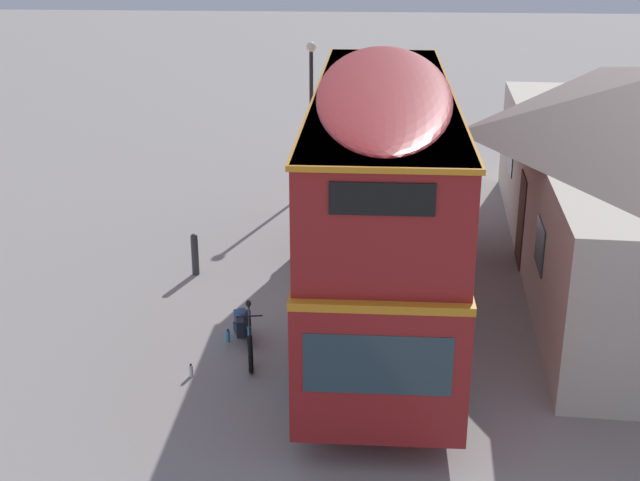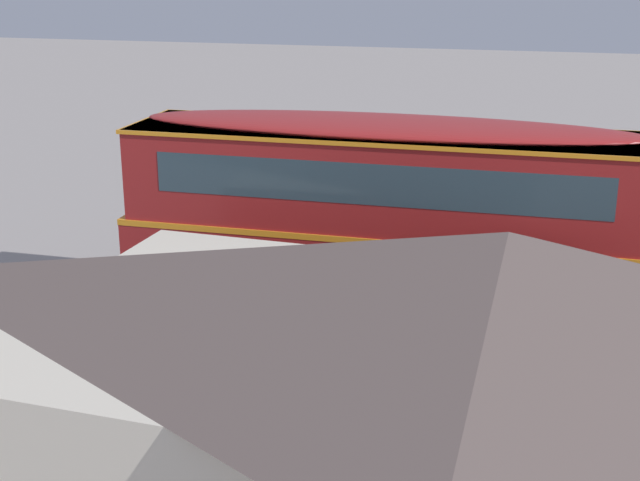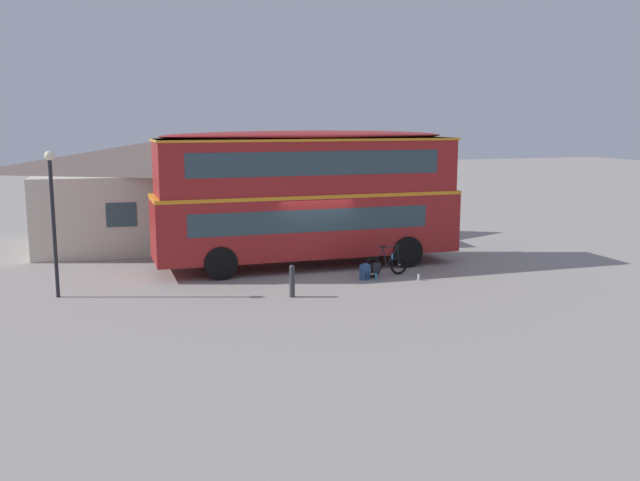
{
  "view_description": "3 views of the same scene",
  "coord_description": "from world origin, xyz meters",
  "px_view_note": "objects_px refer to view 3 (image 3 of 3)",
  "views": [
    {
      "loc": [
        15.64,
        0.56,
        7.46
      ],
      "look_at": [
        0.74,
        -0.46,
        1.8
      ],
      "focal_mm": 47.57,
      "sensor_mm": 36.0,
      "label": 1
    },
    {
      "loc": [
        -3.05,
        17.94,
        7.9
      ],
      "look_at": [
        1.64,
        -0.2,
        1.84
      ],
      "focal_mm": 50.12,
      "sensor_mm": 36.0,
      "label": 2
    },
    {
      "loc": [
        -7.11,
        -23.0,
        5.16
      ],
      "look_at": [
        -0.15,
        -1.39,
        1.28
      ],
      "focal_mm": 39.8,
      "sensor_mm": 36.0,
      "label": 3
    }
  ],
  "objects_px": {
    "backpack_on_ground": "(365,271)",
    "touring_bicycle": "(385,265)",
    "street_lamp": "(53,207)",
    "kerb_bollard": "(292,280)",
    "water_bottle_blue_sports": "(376,277)",
    "double_decker_bus": "(308,192)",
    "water_bottle_clear_plastic": "(419,277)"
  },
  "relations": [
    {
      "from": "backpack_on_ground",
      "to": "water_bottle_blue_sports",
      "type": "bearing_deg",
      "value": -36.33
    },
    {
      "from": "touring_bicycle",
      "to": "backpack_on_ground",
      "type": "distance_m",
      "value": 0.85
    },
    {
      "from": "double_decker_bus",
      "to": "kerb_bollard",
      "type": "relative_size",
      "value": 11.06
    },
    {
      "from": "touring_bicycle",
      "to": "street_lamp",
      "type": "distance_m",
      "value": 10.52
    },
    {
      "from": "backpack_on_ground",
      "to": "water_bottle_blue_sports",
      "type": "xyz_separation_m",
      "value": [
        0.3,
        -0.22,
        -0.16
      ]
    },
    {
      "from": "double_decker_bus",
      "to": "water_bottle_blue_sports",
      "type": "bearing_deg",
      "value": -62.55
    },
    {
      "from": "street_lamp",
      "to": "touring_bicycle",
      "type": "bearing_deg",
      "value": -1.99
    },
    {
      "from": "double_decker_bus",
      "to": "touring_bicycle",
      "type": "xyz_separation_m",
      "value": [
        1.97,
        -2.35,
        -2.27
      ]
    },
    {
      "from": "street_lamp",
      "to": "backpack_on_ground",
      "type": "bearing_deg",
      "value": -3.65
    },
    {
      "from": "touring_bicycle",
      "to": "kerb_bollard",
      "type": "relative_size",
      "value": 1.76
    },
    {
      "from": "backpack_on_ground",
      "to": "street_lamp",
      "type": "relative_size",
      "value": 0.13
    },
    {
      "from": "double_decker_bus",
      "to": "water_bottle_blue_sports",
      "type": "xyz_separation_m",
      "value": [
        1.46,
        -2.82,
        -2.52
      ]
    },
    {
      "from": "touring_bicycle",
      "to": "street_lamp",
      "type": "height_order",
      "value": "street_lamp"
    },
    {
      "from": "water_bottle_clear_plastic",
      "to": "street_lamp",
      "type": "relative_size",
      "value": 0.06
    },
    {
      "from": "water_bottle_blue_sports",
      "to": "double_decker_bus",
      "type": "bearing_deg",
      "value": 117.45
    },
    {
      "from": "backpack_on_ground",
      "to": "water_bottle_clear_plastic",
      "type": "relative_size",
      "value": 2.25
    },
    {
      "from": "water_bottle_blue_sports",
      "to": "water_bottle_clear_plastic",
      "type": "bearing_deg",
      "value": -17.78
    },
    {
      "from": "double_decker_bus",
      "to": "water_bottle_blue_sports",
      "type": "height_order",
      "value": "double_decker_bus"
    },
    {
      "from": "double_decker_bus",
      "to": "street_lamp",
      "type": "distance_m",
      "value": 8.53
    },
    {
      "from": "backpack_on_ground",
      "to": "kerb_bollard",
      "type": "xyz_separation_m",
      "value": [
        -2.89,
        -1.5,
        0.22
      ]
    },
    {
      "from": "touring_bicycle",
      "to": "backpack_on_ground",
      "type": "relative_size",
      "value": 3.15
    },
    {
      "from": "water_bottle_blue_sports",
      "to": "kerb_bollard",
      "type": "height_order",
      "value": "kerb_bollard"
    },
    {
      "from": "backpack_on_ground",
      "to": "touring_bicycle",
      "type": "bearing_deg",
      "value": 17.15
    },
    {
      "from": "double_decker_bus",
      "to": "touring_bicycle",
      "type": "height_order",
      "value": "double_decker_bus"
    },
    {
      "from": "touring_bicycle",
      "to": "backpack_on_ground",
      "type": "bearing_deg",
      "value": -162.85
    },
    {
      "from": "water_bottle_clear_plastic",
      "to": "street_lamp",
      "type": "xyz_separation_m",
      "value": [
        -11.08,
        1.25,
        2.56
      ]
    },
    {
      "from": "touring_bicycle",
      "to": "street_lamp",
      "type": "xyz_separation_m",
      "value": [
        -10.26,
        0.36,
        2.3
      ]
    },
    {
      "from": "street_lamp",
      "to": "kerb_bollard",
      "type": "xyz_separation_m",
      "value": [
        6.57,
        -2.1,
        -2.18
      ]
    },
    {
      "from": "double_decker_bus",
      "to": "water_bottle_blue_sports",
      "type": "distance_m",
      "value": 4.05
    },
    {
      "from": "water_bottle_blue_sports",
      "to": "kerb_bollard",
      "type": "relative_size",
      "value": 0.27
    },
    {
      "from": "backpack_on_ground",
      "to": "street_lamp",
      "type": "distance_m",
      "value": 9.77
    },
    {
      "from": "double_decker_bus",
      "to": "water_bottle_clear_plastic",
      "type": "height_order",
      "value": "double_decker_bus"
    }
  ]
}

